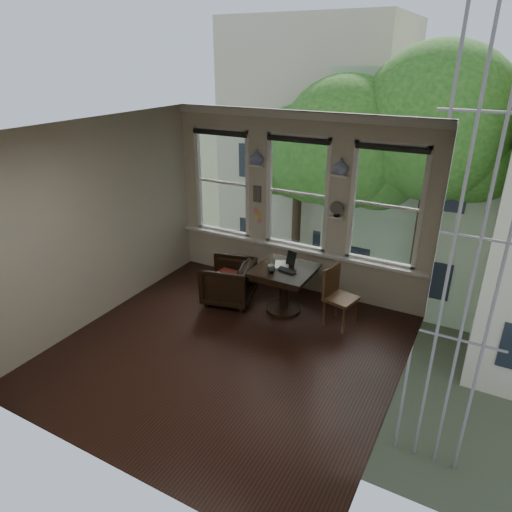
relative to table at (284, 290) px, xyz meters
The scene contains 25 objects.
ground 1.40m from the table, 99.08° to the right, with size 4.50×4.50×0.00m, color black.
ceiling 2.95m from the table, 99.08° to the right, with size 4.50×4.50×0.00m, color silver.
wall_back 1.47m from the table, 102.98° to the left, with size 4.50×4.50×0.00m, color #BAB59F.
wall_front 3.76m from the table, 93.40° to the right, with size 4.50×4.50×0.00m, color #BAB59F.
wall_left 3.02m from the table, 151.64° to the right, with size 4.50×4.50×0.00m, color #BAB59F.
wall_right 2.68m from the table, 33.11° to the right, with size 4.50×4.50×0.00m, color #BAB59F.
window_left 2.32m from the table, 151.01° to the left, with size 1.10×0.12×1.90m, color white, non-canonical shape.
window_center 1.63m from the table, 102.98° to the left, with size 1.10×0.12×1.90m, color white, non-canonical shape.
window_right 2.03m from the table, 36.66° to the left, with size 1.10×0.12×1.90m, color white, non-canonical shape.
shelf_left 2.13m from the table, 138.78° to the left, with size 0.26×0.16×0.03m, color white.
shelf_right 1.98m from the table, 58.02° to the left, with size 0.26×0.16×0.03m, color white.
intercom 1.76m from the table, 137.76° to the left, with size 0.14×0.06×0.28m, color #59544F.
sticky_notes 1.54m from the table, 137.59° to the left, with size 0.16×0.01×0.24m, color pink, non-canonical shape.
desk_fan 1.50m from the table, 57.38° to the left, with size 0.20×0.20×0.24m, color #59544F, non-canonical shape.
vase_left 2.24m from the table, 138.78° to the left, with size 0.24×0.24×0.25m, color white.
vase_right 2.10m from the table, 58.02° to the left, with size 0.24×0.24×0.25m, color white.
table is the anchor object (origin of this frame).
armchair_left 0.95m from the table, behind, with size 0.76×0.79×0.72m, color black.
cushion_red 0.96m from the table, behind, with size 0.45×0.45×0.06m, color maroon.
side_chair_right 0.93m from the table, ahead, with size 0.42×0.42×0.92m, color #412C17, non-canonical shape.
laptop 0.41m from the table, 61.93° to the right, with size 0.31×0.20×0.02m, color black.
mug 0.47m from the table, 138.46° to the right, with size 0.09×0.09×0.08m, color white.
drinking_glass 0.49m from the table, 117.20° to the right, with size 0.12×0.12×0.09m, color white.
tablet 0.52m from the table, 81.95° to the left, with size 0.16×0.02×0.22m, color black.
papers 0.41m from the table, 130.79° to the left, with size 0.22×0.30×0.00m, color silver.
Camera 1 is at (2.86, -4.49, 3.78)m, focal length 32.00 mm.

